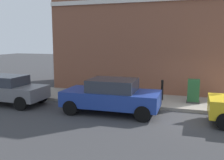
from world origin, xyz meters
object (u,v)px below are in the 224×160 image
at_px(car_blue, 112,95).
at_px(bollard_near_cabinet, 162,89).
at_px(utility_cabinet, 193,92).
at_px(car_grey, 7,89).

xyz_separation_m(car_blue, bollard_near_cabinet, (2.48, -1.87, -0.07)).
distance_m(car_blue, utility_cabinet, 4.14).
xyz_separation_m(car_blue, utility_cabinet, (2.38, -3.38, -0.09)).
relative_size(car_blue, utility_cabinet, 3.67).
relative_size(car_grey, bollard_near_cabinet, 3.86).
relative_size(car_grey, utility_cabinet, 3.49).
distance_m(car_grey, bollard_near_cabinet, 7.79).
bearing_deg(bollard_near_cabinet, car_blue, 142.94).
height_order(car_blue, bollard_near_cabinet, car_blue).
height_order(car_blue, car_grey, car_blue).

